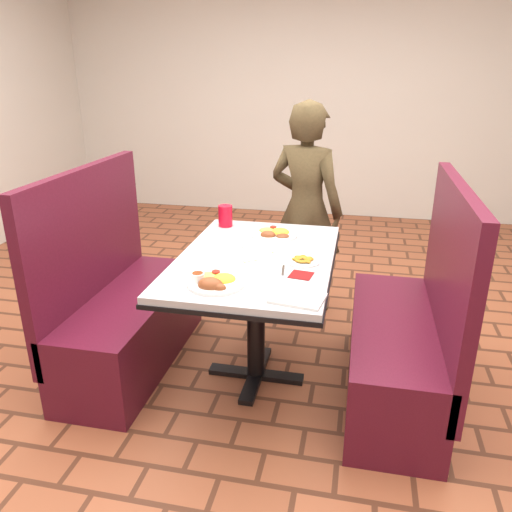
# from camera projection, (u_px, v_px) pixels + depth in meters

# --- Properties ---
(room) EXTENTS (7.00, 7.04, 2.82)m
(room) POSITION_uv_depth(u_px,v_px,m) (256.00, 12.00, 2.21)
(room) COLOR #A05434
(room) RESTS_ON ground
(dining_table) EXTENTS (0.81, 1.21, 0.75)m
(dining_table) POSITION_uv_depth(u_px,v_px,m) (256.00, 273.00, 2.66)
(dining_table) COLOR #BBBDC0
(dining_table) RESTS_ON ground
(booth_bench_left) EXTENTS (0.47, 1.20, 1.17)m
(booth_bench_left) POSITION_uv_depth(u_px,v_px,m) (124.00, 313.00, 2.94)
(booth_bench_left) COLOR #561326
(booth_bench_left) RESTS_ON ground
(booth_bench_right) EXTENTS (0.47, 1.20, 1.17)m
(booth_bench_right) POSITION_uv_depth(u_px,v_px,m) (404.00, 342.00, 2.63)
(booth_bench_right) COLOR #561326
(booth_bench_right) RESTS_ON ground
(diner_person) EXTENTS (0.63, 0.52, 1.49)m
(diner_person) POSITION_uv_depth(u_px,v_px,m) (306.00, 210.00, 3.48)
(diner_person) COLOR brown
(diner_person) RESTS_ON ground
(near_dinner_plate) EXTENTS (0.26, 0.26, 0.08)m
(near_dinner_plate) POSITION_uv_depth(u_px,v_px,m) (215.00, 279.00, 2.27)
(near_dinner_plate) COLOR white
(near_dinner_plate) RESTS_ON dining_table
(far_dinner_plate) EXTENTS (0.27, 0.27, 0.07)m
(far_dinner_plate) POSITION_uv_depth(u_px,v_px,m) (275.00, 232.00, 2.93)
(far_dinner_plate) COLOR white
(far_dinner_plate) RESTS_ON dining_table
(plantain_plate) EXTENTS (0.17, 0.17, 0.03)m
(plantain_plate) POSITION_uv_depth(u_px,v_px,m) (303.00, 261.00, 2.54)
(plantain_plate) COLOR white
(plantain_plate) RESTS_ON dining_table
(maroon_napkin) EXTENTS (0.12, 0.12, 0.00)m
(maroon_napkin) POSITION_uv_depth(u_px,v_px,m) (301.00, 275.00, 2.39)
(maroon_napkin) COLOR maroon
(maroon_napkin) RESTS_ON dining_table
(spoon_utensil) EXTENTS (0.02, 0.13, 0.00)m
(spoon_utensil) POSITION_uv_depth(u_px,v_px,m) (283.00, 270.00, 2.43)
(spoon_utensil) COLOR silver
(spoon_utensil) RESTS_ON dining_table
(red_tumbler) EXTENTS (0.09, 0.09, 0.13)m
(red_tumbler) POSITION_uv_depth(u_px,v_px,m) (225.00, 216.00, 3.10)
(red_tumbler) COLOR red
(red_tumbler) RESTS_ON dining_table
(paper_napkin) EXTENTS (0.25, 0.20, 0.01)m
(paper_napkin) POSITION_uv_depth(u_px,v_px,m) (298.00, 298.00, 2.14)
(paper_napkin) COLOR silver
(paper_napkin) RESTS_ON dining_table
(knife_utensil) EXTENTS (0.07, 0.16, 0.00)m
(knife_utensil) POSITION_uv_depth(u_px,v_px,m) (217.00, 277.00, 2.35)
(knife_utensil) COLOR silver
(knife_utensil) RESTS_ON dining_table
(fork_utensil) EXTENTS (0.04, 0.16, 0.00)m
(fork_utensil) POSITION_uv_depth(u_px,v_px,m) (223.00, 284.00, 2.27)
(fork_utensil) COLOR silver
(fork_utensil) RESTS_ON dining_table
(lettuce_shreds) EXTENTS (0.28, 0.32, 0.00)m
(lettuce_shreds) POSITION_uv_depth(u_px,v_px,m) (266.00, 252.00, 2.68)
(lettuce_shreds) COLOR #9FD254
(lettuce_shreds) RESTS_ON dining_table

